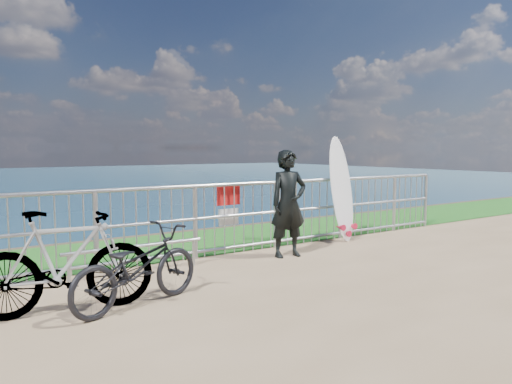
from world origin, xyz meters
TOP-DOWN VIEW (x-y plane):
  - grass_strip at (0.00, 2.70)m, footprint 120.00×120.00m
  - railing at (0.02, 1.60)m, footprint 10.06×0.10m
  - surfer at (0.74, 0.92)m, footprint 0.65×0.48m
  - surfboard at (2.38, 1.44)m, footprint 0.50×0.44m
  - bicycle_near at (-2.09, -0.11)m, footprint 1.71×1.02m
  - bicycle_far at (-2.76, 0.11)m, footprint 1.82×0.77m
  - bike_rack at (-1.59, 1.22)m, footprint 1.92×0.05m

SIDE VIEW (x-z plane):
  - grass_strip at x=0.00m, z-range 0.01..0.01m
  - bike_rack at x=-1.59m, z-range 0.13..0.53m
  - bicycle_near at x=-2.09m, z-range 0.00..0.85m
  - bicycle_far at x=-2.76m, z-range 0.00..1.06m
  - railing at x=0.02m, z-range 0.01..1.14m
  - surfer at x=0.74m, z-range 0.00..1.64m
  - surfboard at x=2.38m, z-range -0.08..1.82m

